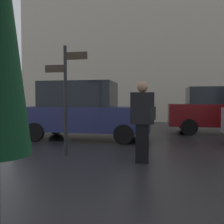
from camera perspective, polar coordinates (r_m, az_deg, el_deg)
The scene contains 4 objects.
pedestrian_with_bag at distance 5.58m, azimuth 6.94°, elevation -1.13°, with size 0.54×0.24×1.78m.
parked_car_left at distance 11.40m, azimuth 23.37°, elevation 0.42°, with size 4.41×1.86×1.91m.
parked_car_right at distance 9.12m, azimuth -6.43°, elevation 0.33°, with size 4.58×2.00×2.02m.
street_signpost at distance 6.38m, azimuth -10.36°, elevation 5.08°, with size 1.08×0.08×2.71m.
Camera 1 is at (-0.54, -2.17, 1.38)m, focal length 40.78 mm.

